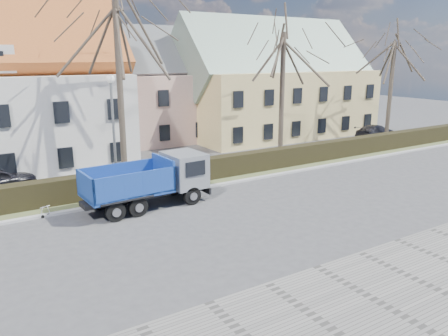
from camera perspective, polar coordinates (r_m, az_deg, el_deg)
ground at (r=20.74m, az=0.42°, el=-6.43°), size 120.00×120.00×0.00m
sidewalk_near at (r=14.93m, az=18.77°, el=-15.92°), size 80.00×5.00×0.08m
curb_far at (r=24.52m, az=-5.31°, el=-3.00°), size 80.00×0.30×0.12m
grass_strip at (r=25.91m, az=-6.89°, el=-2.11°), size 80.00×3.00×0.10m
hedge at (r=25.57m, az=-6.74°, el=-0.93°), size 60.00×0.90×1.30m
building_pink at (r=39.26m, az=-10.34°, el=9.29°), size 10.80×8.80×8.00m
building_yellow at (r=42.63m, az=6.61°, el=10.16°), size 18.80×10.80×8.50m
tree_1 at (r=26.27m, az=-13.53°, el=11.75°), size 9.20×9.20×12.65m
tree_2 at (r=32.19m, az=7.62°, el=10.98°), size 8.00×8.00×11.00m
tree_3 at (r=40.85m, az=21.01°, el=10.50°), size 7.60×7.60×10.45m
dump_truck at (r=21.96m, az=-10.56°, el=-1.89°), size 6.65×2.81×2.61m
streetlight at (r=24.87m, az=-14.19°, el=4.42°), size 0.51×0.51×6.49m
cart_frame at (r=22.16m, az=-22.76°, el=-5.37°), size 0.75×0.57×0.61m
parked_car_b at (r=42.02m, az=19.16°, el=4.47°), size 4.85×2.60×1.34m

